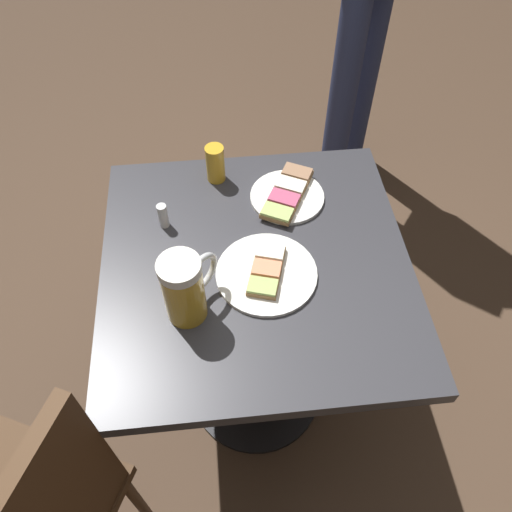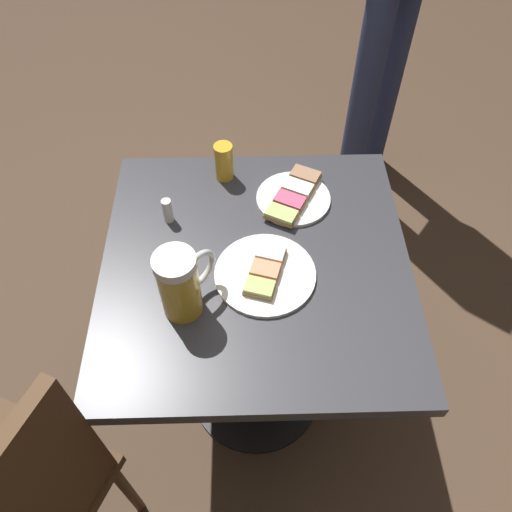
# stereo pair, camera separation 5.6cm
# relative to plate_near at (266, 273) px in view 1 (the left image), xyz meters

# --- Properties ---
(ground_plane) EXTENTS (6.00, 6.00, 0.00)m
(ground_plane) POSITION_rel_plate_near_xyz_m (-0.04, -0.02, -0.75)
(ground_plane) COLOR #4C3828
(cafe_table) EXTENTS (0.73, 0.72, 0.74)m
(cafe_table) POSITION_rel_plate_near_xyz_m (-0.04, -0.02, -0.17)
(cafe_table) COLOR black
(cafe_table) RESTS_ON ground_plane
(plate_near) EXTENTS (0.23, 0.23, 0.03)m
(plate_near) POSITION_rel_plate_near_xyz_m (0.00, 0.00, 0.00)
(plate_near) COLOR white
(plate_near) RESTS_ON cafe_table
(plate_far) EXTENTS (0.21, 0.19, 0.03)m
(plate_far) POSITION_rel_plate_near_xyz_m (-0.24, 0.08, 0.00)
(plate_far) COLOR white
(plate_far) RESTS_ON cafe_table
(beer_mug) EXTENTS (0.13, 0.12, 0.17)m
(beer_mug) POSITION_rel_plate_near_xyz_m (0.08, -0.18, 0.08)
(beer_mug) COLOR gold
(beer_mug) RESTS_ON cafe_table
(beer_glass_small) EXTENTS (0.05, 0.05, 0.10)m
(beer_glass_small) POSITION_rel_plate_near_xyz_m (-0.33, -0.10, 0.04)
(beer_glass_small) COLOR gold
(beer_glass_small) RESTS_ON cafe_table
(salt_shaker) EXTENTS (0.02, 0.02, 0.07)m
(salt_shaker) POSITION_rel_plate_near_xyz_m (-0.18, -0.23, 0.03)
(salt_shaker) COLOR silver
(salt_shaker) RESTS_ON cafe_table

